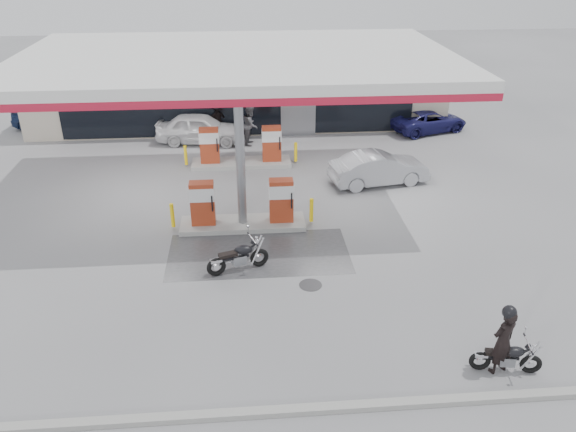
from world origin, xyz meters
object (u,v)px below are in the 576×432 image
pump_island_far (241,150)px  parked_car_left (53,118)px  biker_main (503,341)px  parked_motorcycle (239,258)px  sedan_white (200,128)px  main_motorcycle (507,358)px  biker_walking (218,122)px  hatchback_silver (379,168)px  attendant (251,125)px  parked_car_right (429,121)px  pump_island_near (242,208)px

pump_island_far → parked_car_left: bearing=149.0°
biker_main → parked_motorcycle: 8.07m
sedan_white → main_motorcycle: bearing=-147.1°
parked_motorcycle → biker_walking: size_ratio=1.16×
biker_main → biker_walking: bearing=-89.8°
pump_island_far → parked_motorcycle: 8.99m
parked_motorcycle → biker_walking: (-1.01, 12.78, 0.39)m
hatchback_silver → attendant: bearing=33.9°
parked_motorcycle → parked_car_right: (10.15, 12.98, 0.11)m
pump_island_near → pump_island_far: (0.00, 6.00, 0.00)m
main_motorcycle → biker_main: biker_main is taller
biker_main → biker_walking: 19.28m
main_motorcycle → biker_main: size_ratio=0.96×
main_motorcycle → pump_island_near: bearing=138.1°
hatchback_silver → biker_walking: bearing=36.9°
main_motorcycle → biker_main: bearing=-179.0°
pump_island_far → biker_walking: size_ratio=3.01×
attendant → hatchback_silver: (5.25, -5.42, -0.30)m
biker_walking → parked_motorcycle: bearing=-108.4°
sedan_white → biker_walking: bearing=-47.7°
pump_island_far → attendant: size_ratio=2.62×
attendant → parked_car_right: bearing=-71.8°
biker_main → parked_motorcycle: (-6.26, 5.08, -0.44)m
pump_island_near → main_motorcycle: 10.26m
parked_car_right → pump_island_near: bearing=116.1°
sedan_white → hatchback_silver: (7.78, -5.82, -0.06)m
biker_main → biker_walking: size_ratio=1.06×
attendant → parked_car_right: 9.57m
parked_car_right → biker_main: bearing=148.9°
pump_island_far → parked_motorcycle: (-0.15, -8.98, -0.24)m
parked_car_left → parked_motorcycle: bearing=-132.9°
pump_island_near → pump_island_far: bearing=90.0°
pump_island_far → biker_main: 15.33m
pump_island_near → biker_walking: bearing=96.7°
parked_motorcycle → hatchback_silver: 8.69m
sedan_white → attendant: (2.53, -0.40, 0.23)m
main_motorcycle → sedan_white: sedan_white is taller
biker_main → parked_car_right: size_ratio=0.44×
parked_motorcycle → hatchback_silver: hatchback_silver is taller
biker_main → parked_car_right: biker_main is taller
hatchback_silver → pump_island_far: bearing=55.3°
attendant → parked_car_left: (-10.52, 3.20, -0.34)m
biker_main → hatchback_silver: size_ratio=0.44×
pump_island_far → biker_walking: pump_island_far is taller
pump_island_far → attendant: bearing=79.6°
parked_motorcycle → pump_island_near: bearing=68.8°
parked_car_left → biker_walking: (8.85, -2.20, 0.22)m
sedan_white → hatchback_silver: sedan_white is taller
biker_main → parked_motorcycle: bearing=-61.0°
pump_island_far → hatchback_silver: pump_island_far is taller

